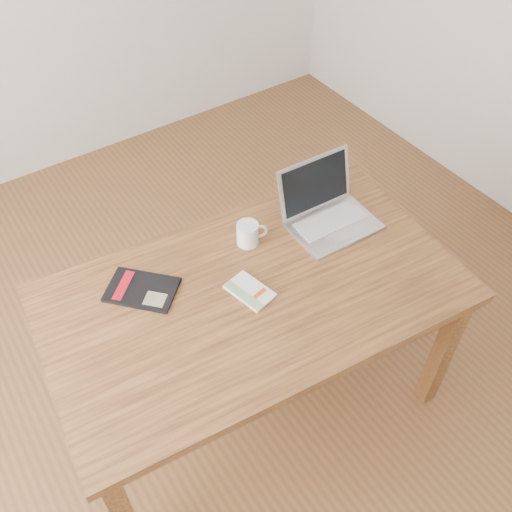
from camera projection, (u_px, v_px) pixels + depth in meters
room at (199, 135)px, 1.68m from camera, size 4.04×4.04×2.70m
desk at (254, 306)px, 2.12m from camera, size 1.58×1.00×0.75m
white_guidebook at (250, 291)px, 2.04m from camera, size 0.14×0.19×0.02m
black_guidebook at (142, 290)px, 2.05m from camera, size 0.29×0.29×0.01m
laptop at (327, 211)px, 2.27m from camera, size 0.35×0.31×0.23m
coffee_mug at (248, 233)px, 2.19m from camera, size 0.12×0.09×0.09m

